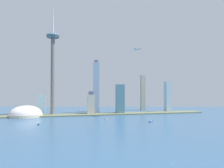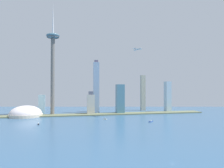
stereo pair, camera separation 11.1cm
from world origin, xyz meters
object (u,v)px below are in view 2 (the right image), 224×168
Objects in this scene: skyscraper_1 at (91,104)px; skyscraper_4 at (168,97)px; observation_tower at (53,56)px; skyscraper_3 at (143,93)px; skyscraper_6 at (120,99)px; boat_1 at (105,119)px; skyscraper_0 at (96,87)px; skyscraper_2 at (42,104)px; boat_3 at (151,121)px; airplane at (138,49)px; skyscraper_5 at (90,103)px; stadium_dome at (26,114)px; boat_0 at (38,124)px.

skyscraper_4 is at bearing 4.41° from skyscraper_1.
observation_tower is 435.16m from skyscraper_4.
skyscraper_6 is at bearing -144.09° from skyscraper_3.
skyscraper_3 reaches higher than skyscraper_1.
skyscraper_4 reaches higher than boat_1.
skyscraper_1 is at bearing -121.24° from skyscraper_0.
boat_1 is (150.33, -128.31, -191.92)m from observation_tower.
skyscraper_0 is at bearing -5.97° from skyscraper_2.
skyscraper_4 is 264.34m from boat_3.
skyscraper_6 is 6.13× the size of boat_3.
observation_tower reaches higher than airplane.
boat_3 is at bearing -106.87° from skyscraper_3.
skyscraper_6 is 186.82m from airplane.
skyscraper_0 is 74.53m from skyscraper_5.
stadium_dome reaches higher than boat_1.
boat_1 is 232.28m from airplane.
skyscraper_1 is at bearing -141.70° from airplane.
skyscraper_6 is at bearing -1.13° from observation_tower.
boat_0 reaches higher than boat_1.
skyscraper_2 reaches higher than skyscraper_5.
skyscraper_3 reaches higher than boat_3.
skyscraper_0 is at bearing 126.67° from boat_1.
skyscraper_0 is at bearing -165.08° from skyscraper_3.
skyscraper_4 reaches higher than skyscraper_5.
stadium_dome is 79.88m from skyscraper_2.
observation_tower is at bearing 174.91° from boat_1.
skyscraper_1 is at bearing -157.54° from skyscraper_3.
observation_tower is 3.68× the size of stadium_dome.
observation_tower is at bearing -152.08° from skyscraper_5.
boat_0 is at bearing -144.63° from skyscraper_3.
skyscraper_5 is at bearing -177.32° from skyscraper_3.
boat_3 is (111.01, -222.66, -89.88)m from skyscraper_0.
skyscraper_3 is 1.24× the size of skyscraper_4.
boat_1 is at bearing -77.26° from skyscraper_1.
skyscraper_5 is 291.76m from boat_0.
skyscraper_1 is at bearing 138.13° from boat_1.
observation_tower is 4.77× the size of skyscraper_1.
skyscraper_4 is at bearing 4.91° from skyscraper_6.
observation_tower is 2.64× the size of skyscraper_3.
skyscraper_6 is (263.77, -51.29, 17.92)m from skyscraper_2.
boat_0 is at bearing 132.74° from boat_3.
boat_3 is at bearing -126.87° from skyscraper_4.
skyscraper_1 is 171.88m from skyscraper_2.
boat_1 is at bearing 104.43° from boat_3.
boat_0 is (-152.02, -247.22, -30.02)m from skyscraper_5.
skyscraper_1 is at bearing 82.31° from boat_3.
airplane is (-157.09, -114.34, 150.04)m from skyscraper_4.
observation_tower is 5.67× the size of skyscraper_2.
skyscraper_1 is (123.74, -10.63, -157.87)m from observation_tower.
boat_0 is (-362.18, -257.06, -68.06)m from skyscraper_3.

